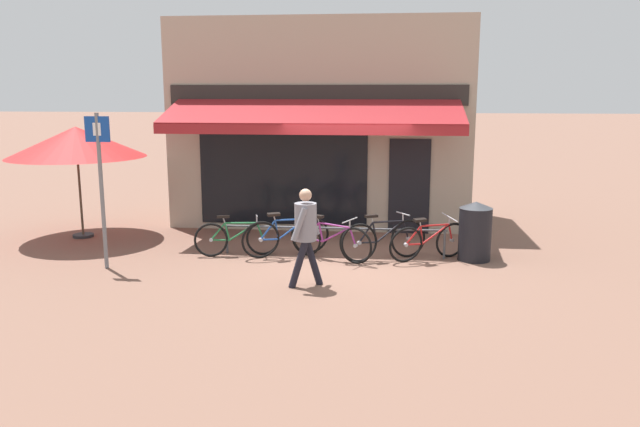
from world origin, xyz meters
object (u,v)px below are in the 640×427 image
bicycle_red (429,241)px  pedestrian_adult (306,227)px  litter_bin (475,231)px  bicycle_purple (330,240)px  bicycle_black (384,239)px  bicycle_green (237,238)px  bicycle_blue (286,236)px  cafe_parasol (76,142)px  parking_sign (101,176)px

bicycle_red → pedestrian_adult: (-2.10, -1.79, 0.60)m
litter_bin → bicycle_red: bearing=-172.2°
pedestrian_adult → litter_bin: (2.94, 1.90, -0.42)m
bicycle_purple → bicycle_black: bicycle_black is taller
bicycle_green → bicycle_red: (3.66, 0.02, 0.02)m
bicycle_purple → bicycle_red: bearing=31.6°
bicycle_green → pedestrian_adult: bearing=-62.7°
bicycle_blue → cafe_parasol: 5.07m
parking_sign → cafe_parasol: size_ratio=0.96×
bicycle_purple → pedestrian_adult: size_ratio=1.00×
pedestrian_adult → bicycle_black: bearing=50.6°
bicycle_blue → pedestrian_adult: bearing=-97.5°
bicycle_purple → parking_sign: (-3.93, -0.99, 1.30)m
bicycle_black → parking_sign: (-4.94, -1.10, 1.28)m
bicycle_black → pedestrian_adult: (-1.25, -1.76, 0.58)m
parking_sign → bicycle_black: bearing=12.6°
bicycle_blue → bicycle_black: size_ratio=1.01×
parking_sign → bicycle_red: bearing=11.1°
bicycle_blue → bicycle_red: bearing=-26.3°
litter_bin → parking_sign: parking_sign is taller
litter_bin → cafe_parasol: bearing=172.8°
litter_bin → bicycle_green: bearing=-178.3°
bicycle_blue → litter_bin: (3.55, 0.12, 0.16)m
pedestrian_adult → cafe_parasol: (-5.26, 2.94, 1.08)m
bicycle_blue → litter_bin: 3.56m
bicycle_green → pedestrian_adult: (1.56, -1.77, 0.62)m
bicycle_purple → litter_bin: size_ratio=1.45×
bicycle_green → parking_sign: parking_sign is taller
bicycle_red → litter_bin: size_ratio=1.40×
bicycle_red → cafe_parasol: 7.64m
parking_sign → bicycle_green: bearing=27.7°
pedestrian_adult → parking_sign: parking_sign is taller
pedestrian_adult → cafe_parasol: cafe_parasol is taller
bicycle_red → parking_sign: bearing=163.2°
bicycle_blue → pedestrian_adult: pedestrian_adult is taller
bicycle_blue → bicycle_red: size_ratio=1.04×
pedestrian_adult → bicycle_red: bearing=36.6°
bicycle_blue → parking_sign: (-3.08, -1.13, 1.28)m
bicycle_blue → litter_bin: size_ratio=1.46×
parking_sign → cafe_parasol: (-1.58, 2.28, 0.39)m
bicycle_blue → bicycle_red: 2.71m
bicycle_black → bicycle_red: 0.84m
bicycle_red → bicycle_blue: bearing=152.2°
pedestrian_adult → cafe_parasol: 6.12m
bicycle_blue → parking_sign: size_ratio=0.59×
pedestrian_adult → parking_sign: size_ratio=0.59×
bicycle_red → pedestrian_adult: 2.82m
bicycle_green → litter_bin: size_ratio=1.46×
bicycle_green → cafe_parasol: (-3.70, 1.17, 1.71)m
bicycle_blue → pedestrian_adult: (0.61, -1.78, 0.58)m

